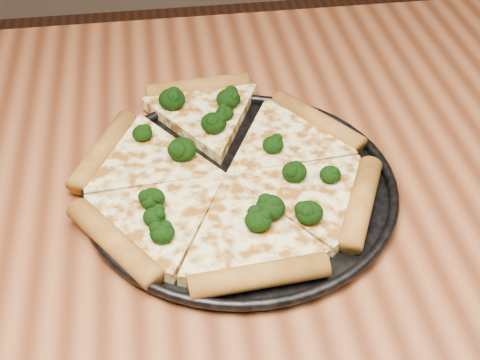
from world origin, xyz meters
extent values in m
cube|color=brown|center=(0.00, 0.00, 0.73)|extent=(1.20, 0.90, 0.04)
cube|color=brown|center=(0.54, 0.39, 0.35)|extent=(0.06, 0.06, 0.71)
cylinder|color=black|center=(0.09, 0.05, 0.75)|extent=(0.32, 0.32, 0.01)
torus|color=black|center=(0.09, 0.05, 0.76)|extent=(0.33, 0.33, 0.01)
cylinder|color=#BB7E2E|center=(0.20, 0.14, 0.77)|extent=(0.09, 0.12, 0.02)
cylinder|color=#BB7E2E|center=(0.07, 0.23, 0.77)|extent=(0.13, 0.03, 0.02)
cylinder|color=#BB7E2E|center=(-0.05, 0.12, 0.77)|extent=(0.08, 0.12, 0.02)
cylinder|color=#BB7E2E|center=(-0.03, -0.02, 0.77)|extent=(0.09, 0.12, 0.02)
cylinder|color=#BB7E2E|center=(0.09, -0.08, 0.77)|extent=(0.13, 0.03, 0.02)
cylinder|color=#BB7E2E|center=(0.21, 0.00, 0.77)|extent=(0.08, 0.12, 0.02)
ellipsoid|color=black|center=(0.08, 0.14, 0.78)|extent=(0.03, 0.03, 0.02)
ellipsoid|color=black|center=(0.00, 0.02, 0.78)|extent=(0.03, 0.03, 0.02)
ellipsoid|color=black|center=(0.01, -0.02, 0.78)|extent=(0.02, 0.02, 0.02)
ellipsoid|color=black|center=(0.15, 0.04, 0.78)|extent=(0.03, 0.03, 0.02)
ellipsoid|color=black|center=(0.04, 0.19, 0.78)|extent=(0.03, 0.03, 0.02)
ellipsoid|color=black|center=(0.04, 0.10, 0.78)|extent=(0.03, 0.03, 0.02)
ellipsoid|color=black|center=(0.10, -0.02, 0.78)|extent=(0.03, 0.03, 0.02)
ellipsoid|color=black|center=(0.15, -0.02, 0.78)|extent=(0.03, 0.03, 0.02)
ellipsoid|color=black|center=(0.09, 0.16, 0.78)|extent=(0.02, 0.02, 0.02)
ellipsoid|color=black|center=(0.12, -0.01, 0.78)|extent=(0.03, 0.03, 0.02)
ellipsoid|color=black|center=(0.10, 0.19, 0.78)|extent=(0.03, 0.03, 0.02)
ellipsoid|color=black|center=(0.19, 0.04, 0.78)|extent=(0.02, 0.02, 0.02)
ellipsoid|color=black|center=(0.00, 0.00, 0.78)|extent=(0.02, 0.02, 0.02)
ellipsoid|color=black|center=(0.00, 0.13, 0.78)|extent=(0.02, 0.02, 0.02)
ellipsoid|color=black|center=(0.14, 0.09, 0.78)|extent=(0.02, 0.02, 0.02)
camera|label=1|loc=(0.02, -0.46, 1.22)|focal=49.93mm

